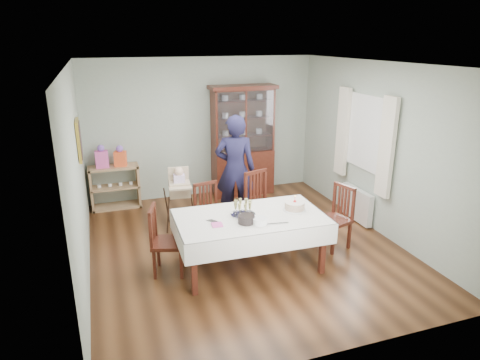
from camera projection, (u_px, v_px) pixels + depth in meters
name	position (u px, v px, depth m)	size (l,w,h in m)	color
floor	(245.00, 246.00, 6.54)	(5.00, 5.00, 0.00)	#593319
room_shell	(233.00, 130.00, 6.48)	(5.00, 5.00, 5.00)	#9EAA99
dining_table	(250.00, 241.00, 5.84)	(2.03, 1.20, 0.76)	#4D1F13
china_cabinet	(243.00, 139.00, 8.44)	(1.30, 0.48, 2.18)	#4D1F13
sideboard	(115.00, 187.00, 7.93)	(0.90, 0.38, 0.80)	tan
picture_frame	(79.00, 140.00, 6.06)	(0.04, 0.48, 0.58)	gold
window	(367.00, 133.00, 7.00)	(0.04, 1.02, 1.22)	white
curtain_left	(387.00, 148.00, 6.45)	(0.07, 0.30, 1.55)	silver
curtain_right	(343.00, 132.00, 7.57)	(0.07, 0.30, 1.55)	silver
radiator	(357.00, 204.00, 7.37)	(0.10, 0.80, 0.55)	white
chair_far_left	(211.00, 225.00, 6.60)	(0.49, 0.49, 0.93)	#4D1F13
chair_far_right	(263.00, 216.00, 6.85)	(0.58, 0.58, 1.03)	#4D1F13
chair_end_left	(168.00, 253.00, 5.73)	(0.53, 0.53, 0.95)	#4D1F13
chair_end_right	(334.00, 229.00, 6.44)	(0.53, 0.53, 0.95)	#4D1F13
woman	(235.00, 169.00, 7.19)	(0.68, 0.44, 1.85)	black
high_chair	(180.00, 203.00, 7.14)	(0.51, 0.51, 1.03)	black
champagne_tray	(243.00, 211.00, 5.73)	(0.34, 0.34, 0.21)	silver
birthday_cake	(295.00, 206.00, 5.91)	(0.32, 0.32, 0.22)	white
plate_stack_dark	(246.00, 219.00, 5.50)	(0.22, 0.22, 0.11)	black
plate_stack_white	(260.00, 221.00, 5.46)	(0.19, 0.19, 0.08)	white
napkin_stack	(217.00, 225.00, 5.43)	(0.14, 0.14, 0.02)	#DF52A5
cutlery	(210.00, 222.00, 5.54)	(0.11, 0.16, 0.01)	silver
cake_knife	(277.00, 223.00, 5.48)	(0.31, 0.03, 0.01)	silver
gift_bag_pink	(102.00, 158.00, 7.67)	(0.23, 0.15, 0.42)	#DF52A5
gift_bag_orange	(120.00, 157.00, 7.77)	(0.24, 0.19, 0.39)	#FF5928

